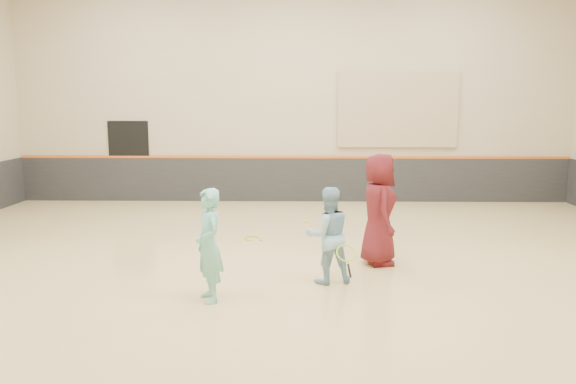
{
  "coord_description": "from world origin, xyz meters",
  "views": [
    {
      "loc": [
        0.16,
        -9.26,
        2.7
      ],
      "look_at": [
        -0.03,
        0.4,
        1.15
      ],
      "focal_mm": 35.0,
      "sensor_mm": 36.0,
      "label": 1
    }
  ],
  "objects_px": {
    "girl": "(209,245)",
    "instructor": "(328,235)",
    "spare_racket": "(252,236)",
    "young_man": "(379,209)"
  },
  "relations": [
    {
      "from": "girl",
      "to": "instructor",
      "type": "relative_size",
      "value": 1.07
    },
    {
      "from": "instructor",
      "to": "girl",
      "type": "bearing_deg",
      "value": 11.52
    },
    {
      "from": "instructor",
      "to": "spare_racket",
      "type": "distance_m",
      "value": 3.09
    },
    {
      "from": "instructor",
      "to": "young_man",
      "type": "bearing_deg",
      "value": -146.22
    },
    {
      "from": "young_man",
      "to": "girl",
      "type": "bearing_deg",
      "value": 119.87
    },
    {
      "from": "instructor",
      "to": "spare_racket",
      "type": "height_order",
      "value": "instructor"
    },
    {
      "from": "girl",
      "to": "instructor",
      "type": "bearing_deg",
      "value": 90.93
    },
    {
      "from": "young_man",
      "to": "spare_racket",
      "type": "height_order",
      "value": "young_man"
    },
    {
      "from": "young_man",
      "to": "spare_racket",
      "type": "bearing_deg",
      "value": 47.83
    },
    {
      "from": "girl",
      "to": "instructor",
      "type": "xyz_separation_m",
      "value": [
        1.66,
        0.82,
        -0.05
      ]
    }
  ]
}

